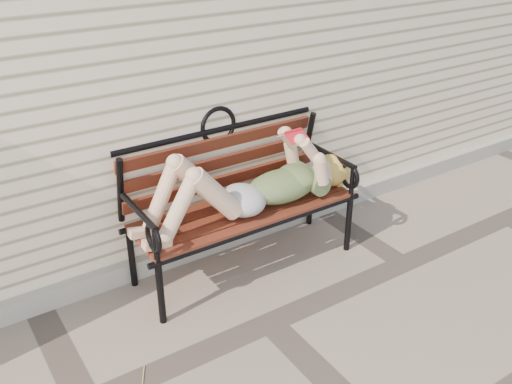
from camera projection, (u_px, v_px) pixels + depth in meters
ground at (270, 323)px, 3.79m from camera, size 80.00×80.00×0.00m
house_wall at (90, 18)px, 5.32m from camera, size 8.00×4.00×3.00m
foundation_strip at (200, 246)px, 4.47m from camera, size 8.00×0.10×0.15m
garden_bench at (237, 183)px, 4.14m from camera, size 1.82×0.73×1.18m
reading_woman at (249, 185)px, 4.03m from camera, size 1.72×0.39×0.54m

